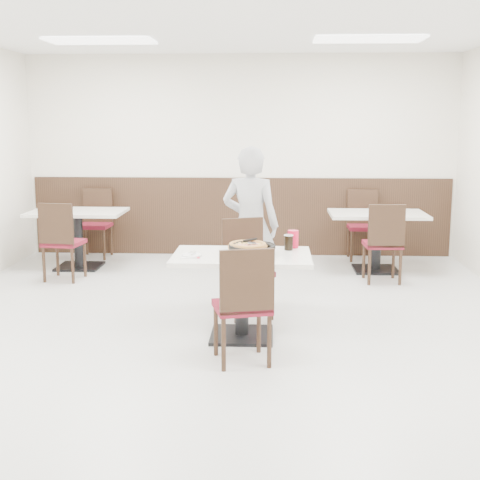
{
  "coord_description": "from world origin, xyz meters",
  "views": [
    {
      "loc": [
        0.45,
        -5.91,
        1.91
      ],
      "look_at": [
        0.18,
        -0.3,
        0.89
      ],
      "focal_mm": 50.0,
      "sensor_mm": 36.0,
      "label": 1
    }
  ],
  "objects_px": {
    "side_plate": "(192,255)",
    "bg_chair_left_far": "(95,224)",
    "cola_glass": "(289,243)",
    "main_table": "(242,296)",
    "chair_far": "(248,269)",
    "red_cup": "(293,239)",
    "bg_chair_right_far": "(364,225)",
    "bg_chair_right_near": "(382,242)",
    "chair_near": "(242,304)",
    "bg_table_left": "(78,239)",
    "pizza": "(248,247)",
    "pizza_pan": "(252,250)",
    "bg_table_right": "(376,242)",
    "diner_person": "(250,225)",
    "bg_chair_left_near": "(64,241)"
  },
  "relations": [
    {
      "from": "diner_person",
      "to": "chair_far",
      "type": "bearing_deg",
      "value": 102.49
    },
    {
      "from": "cola_glass",
      "to": "bg_table_left",
      "type": "xyz_separation_m",
      "value": [
        -2.66,
        2.5,
        -0.44
      ]
    },
    {
      "from": "chair_near",
      "to": "bg_table_left",
      "type": "distance_m",
      "value": 4.04
    },
    {
      "from": "pizza_pan",
      "to": "bg_table_right",
      "type": "bearing_deg",
      "value": 61.33
    },
    {
      "from": "pizza",
      "to": "bg_table_left",
      "type": "bearing_deg",
      "value": 130.62
    },
    {
      "from": "pizza_pan",
      "to": "pizza",
      "type": "distance_m",
      "value": 0.07
    },
    {
      "from": "pizza_pan",
      "to": "red_cup",
      "type": "height_order",
      "value": "red_cup"
    },
    {
      "from": "bg_table_left",
      "to": "bg_table_right",
      "type": "bearing_deg",
      "value": 0.14
    },
    {
      "from": "bg_chair_left_far",
      "to": "bg_table_right",
      "type": "distance_m",
      "value": 3.86
    },
    {
      "from": "pizza",
      "to": "bg_table_right",
      "type": "xyz_separation_m",
      "value": [
        1.54,
        2.69,
        -0.44
      ]
    },
    {
      "from": "bg_table_left",
      "to": "bg_chair_right_far",
      "type": "bearing_deg",
      "value": 10.62
    },
    {
      "from": "main_table",
      "to": "chair_far",
      "type": "height_order",
      "value": "chair_far"
    },
    {
      "from": "bg_table_left",
      "to": "bg_chair_left_near",
      "type": "relative_size",
      "value": 1.26
    },
    {
      "from": "side_plate",
      "to": "bg_chair_left_far",
      "type": "bearing_deg",
      "value": 117.13
    },
    {
      "from": "pizza",
      "to": "bg_chair_left_near",
      "type": "bearing_deg",
      "value": 138.45
    },
    {
      "from": "main_table",
      "to": "bg_chair_right_near",
      "type": "height_order",
      "value": "bg_chair_right_near"
    },
    {
      "from": "pizza_pan",
      "to": "bg_chair_left_far",
      "type": "height_order",
      "value": "bg_chair_left_far"
    },
    {
      "from": "main_table",
      "to": "pizza_pan",
      "type": "relative_size",
      "value": 3.15
    },
    {
      "from": "red_cup",
      "to": "bg_table_left",
      "type": "height_order",
      "value": "red_cup"
    },
    {
      "from": "diner_person",
      "to": "bg_chair_left_near",
      "type": "bearing_deg",
      "value": -8.63
    },
    {
      "from": "cola_glass",
      "to": "bg_chair_left_far",
      "type": "height_order",
      "value": "bg_chair_left_far"
    },
    {
      "from": "chair_far",
      "to": "pizza",
      "type": "distance_m",
      "value": 0.69
    },
    {
      "from": "bg_table_left",
      "to": "pizza",
      "type": "bearing_deg",
      "value": -49.38
    },
    {
      "from": "main_table",
      "to": "bg_chair_right_near",
      "type": "xyz_separation_m",
      "value": [
        1.57,
        2.14,
        0.1
      ]
    },
    {
      "from": "main_table",
      "to": "red_cup",
      "type": "height_order",
      "value": "red_cup"
    },
    {
      "from": "bg_table_right",
      "to": "chair_far",
      "type": "bearing_deg",
      "value": -126.65
    },
    {
      "from": "red_cup",
      "to": "bg_table_left",
      "type": "relative_size",
      "value": 0.13
    },
    {
      "from": "chair_far",
      "to": "chair_near",
      "type": "bearing_deg",
      "value": 69.62
    },
    {
      "from": "bg_chair_left_near",
      "to": "bg_table_right",
      "type": "xyz_separation_m",
      "value": [
        3.82,
        0.67,
        -0.1
      ]
    },
    {
      "from": "bg_table_left",
      "to": "bg_chair_left_far",
      "type": "xyz_separation_m",
      "value": [
        0.04,
        0.67,
        0.1
      ]
    },
    {
      "from": "red_cup",
      "to": "bg_chair_left_near",
      "type": "bearing_deg",
      "value": 147.25
    },
    {
      "from": "cola_glass",
      "to": "bg_table_left",
      "type": "bearing_deg",
      "value": 136.8
    },
    {
      "from": "side_plate",
      "to": "bg_chair_left_far",
      "type": "xyz_separation_m",
      "value": [
        -1.79,
        3.49,
        -0.28
      ]
    },
    {
      "from": "pizza",
      "to": "diner_person",
      "type": "xyz_separation_m",
      "value": [
        -0.01,
        1.14,
        0.01
      ]
    },
    {
      "from": "diner_person",
      "to": "bg_table_right",
      "type": "bearing_deg",
      "value": -122.28
    },
    {
      "from": "pizza",
      "to": "cola_glass",
      "type": "bearing_deg",
      "value": 26.48
    },
    {
      "from": "bg_table_left",
      "to": "bg_chair_right_near",
      "type": "bearing_deg",
      "value": -8.59
    },
    {
      "from": "red_cup",
      "to": "bg_chair_right_far",
      "type": "height_order",
      "value": "bg_chair_right_far"
    },
    {
      "from": "pizza_pan",
      "to": "cola_glass",
      "type": "relative_size",
      "value": 2.93
    },
    {
      "from": "main_table",
      "to": "chair_far",
      "type": "bearing_deg",
      "value": 86.97
    },
    {
      "from": "red_cup",
      "to": "diner_person",
      "type": "xyz_separation_m",
      "value": [
        -0.42,
        0.84,
        -0.01
      ]
    },
    {
      "from": "pizza",
      "to": "side_plate",
      "type": "distance_m",
      "value": 0.5
    },
    {
      "from": "chair_far",
      "to": "bg_chair_right_near",
      "type": "relative_size",
      "value": 1.0
    },
    {
      "from": "cola_glass",
      "to": "red_cup",
      "type": "xyz_separation_m",
      "value": [
        0.04,
        0.11,
        0.02
      ]
    },
    {
      "from": "chair_far",
      "to": "cola_glass",
      "type": "relative_size",
      "value": 7.31
    },
    {
      "from": "chair_far",
      "to": "pizza_pan",
      "type": "bearing_deg",
      "value": 74.72
    },
    {
      "from": "bg_chair_right_near",
      "to": "chair_far",
      "type": "bearing_deg",
      "value": -138.17
    },
    {
      "from": "chair_near",
      "to": "bg_chair_left_far",
      "type": "relative_size",
      "value": 1.0
    },
    {
      "from": "chair_near",
      "to": "bg_chair_right_far",
      "type": "relative_size",
      "value": 1.0
    },
    {
      "from": "chair_near",
      "to": "cola_glass",
      "type": "bearing_deg",
      "value": 51.0
    }
  ]
}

